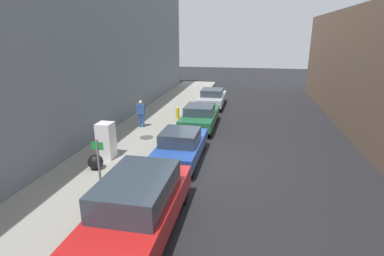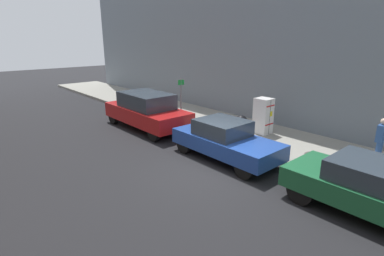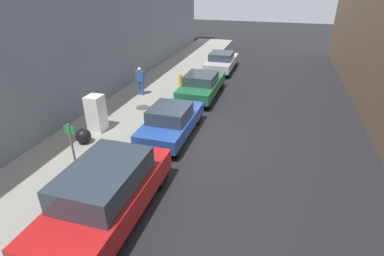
# 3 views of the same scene
# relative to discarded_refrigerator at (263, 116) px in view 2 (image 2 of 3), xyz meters

# --- Properties ---
(ground_plane) EXTENTS (80.00, 80.00, 0.00)m
(ground_plane) POSITION_rel_discarded_refrigerator_xyz_m (4.39, 0.99, -0.96)
(ground_plane) COLOR black
(sidewalk_slab) EXTENTS (3.72, 44.00, 0.17)m
(sidewalk_slab) POSITION_rel_discarded_refrigerator_xyz_m (0.21, 0.99, -0.88)
(sidewalk_slab) COLOR gray
(sidewalk_slab) RESTS_ON ground
(building_facade_near) EXTENTS (1.90, 39.60, 10.43)m
(building_facade_near) POSITION_rel_discarded_refrigerator_xyz_m (-2.60, 0.99, 4.25)
(building_facade_near) COLOR slate
(building_facade_near) RESTS_ON ground
(discarded_refrigerator) EXTENTS (0.64, 0.70, 1.59)m
(discarded_refrigerator) POSITION_rel_discarded_refrigerator_xyz_m (0.00, 0.00, 0.00)
(discarded_refrigerator) COLOR white
(discarded_refrigerator) RESTS_ON sidewalk_slab
(manhole_cover) EXTENTS (0.70, 0.70, 0.02)m
(manhole_cover) POSITION_rel_discarded_refrigerator_xyz_m (0.78, 2.88, -0.78)
(manhole_cover) COLOR #47443F
(manhole_cover) RESTS_ON sidewalk_slab
(street_sign_post) EXTENTS (0.36, 0.07, 2.24)m
(street_sign_post) POSITION_rel_discarded_refrigerator_xyz_m (1.66, -3.71, 0.47)
(street_sign_post) COLOR slate
(street_sign_post) RESTS_ON sidewalk_slab
(trash_bag) EXTENTS (0.61, 0.61, 0.61)m
(trash_bag) POSITION_rel_discarded_refrigerator_xyz_m (0.07, -1.17, -0.49)
(trash_bag) COLOR black
(trash_bag) RESTS_ON sidewalk_slab
(pedestrian_walking_far) EXTENTS (0.46, 0.22, 1.59)m
(pedestrian_walking_far) POSITION_rel_discarded_refrigerator_xyz_m (-0.12, 4.63, 0.11)
(pedestrian_walking_far) COLOR #2D5193
(pedestrian_walking_far) RESTS_ON sidewalk_slab
(parked_suv_red) EXTENTS (1.97, 4.89, 1.76)m
(parked_suv_red) POSITION_rel_discarded_refrigerator_xyz_m (3.17, -4.51, -0.05)
(parked_suv_red) COLOR red
(parked_suv_red) RESTS_ON ground
(parked_hatchback_blue) EXTENTS (1.74, 4.13, 1.44)m
(parked_hatchback_blue) POSITION_rel_discarded_refrigerator_xyz_m (3.17, 0.65, -0.23)
(parked_hatchback_blue) COLOR #23479E
(parked_hatchback_blue) RESTS_ON ground
(parked_sedan_green) EXTENTS (1.83, 4.44, 1.42)m
(parked_sedan_green) POSITION_rel_discarded_refrigerator_xyz_m (3.17, 5.67, -0.22)
(parked_sedan_green) COLOR #1E6038
(parked_sedan_green) RESTS_ON ground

